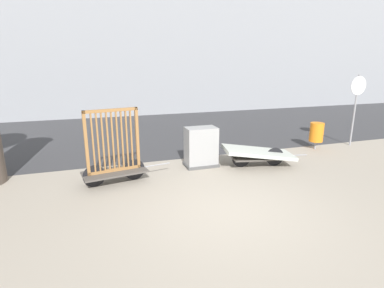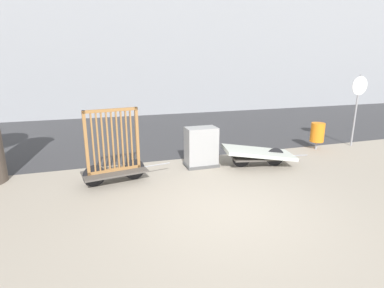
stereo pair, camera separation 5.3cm
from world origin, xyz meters
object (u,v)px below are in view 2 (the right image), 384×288
bike_cart_with_bedframe (114,158)px  bike_cart_with_mattress (259,154)px  trash_bin (317,132)px  sign_post (358,99)px  utility_cabinet (201,148)px

bike_cart_with_bedframe → bike_cart_with_mattress: 3.94m
trash_bin → bike_cart_with_bedframe: bearing=-171.7°
bike_cart_with_mattress → bike_cart_with_bedframe: bearing=-169.2°
bike_cart_with_mattress → trash_bin: size_ratio=2.74×
bike_cart_with_bedframe → sign_post: 8.36m
trash_bin → bike_cart_with_mattress: bearing=-160.6°
bike_cart_with_bedframe → sign_post: size_ratio=0.91×
utility_cabinet → bike_cart_with_bedframe: bearing=-167.4°
bike_cart_with_bedframe → sign_post: (8.24, 0.97, 1.02)m
utility_cabinet → trash_bin: (4.32, 0.45, 0.06)m
bike_cart_with_mattress → trash_bin: bearing=30.3°
bike_cart_with_bedframe → bike_cart_with_mattress: bike_cart_with_bedframe is taller
bike_cart_with_mattress → utility_cabinet: (-1.52, 0.54, 0.14)m
utility_cabinet → trash_bin: bearing=5.9°
sign_post → trash_bin: bearing=179.6°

